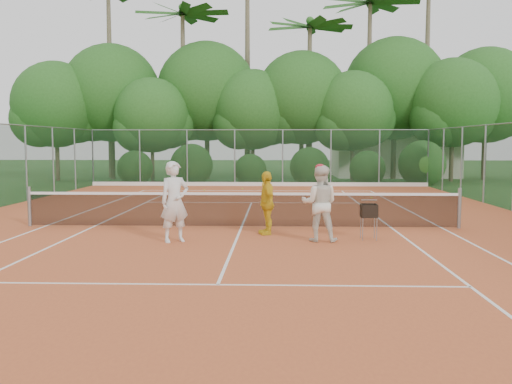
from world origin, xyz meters
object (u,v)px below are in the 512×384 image
player_white (175,202)px  player_center_grp (320,203)px  ball_hopper (369,211)px  player_yellow (267,203)px

player_white → player_center_grp: 3.41m
player_white → ball_hopper: 4.64m
ball_hopper → player_yellow: bearing=-170.6°
player_white → ball_hopper: bearing=-24.8°
player_white → player_center_grp: bearing=-27.5°
player_white → player_center_grp: (3.40, 0.22, -0.04)m
player_center_grp → ball_hopper: player_center_grp is taller
player_center_grp → player_yellow: player_center_grp is taller
player_white → player_yellow: bearing=-2.0°
player_white → player_yellow: size_ratio=1.18×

